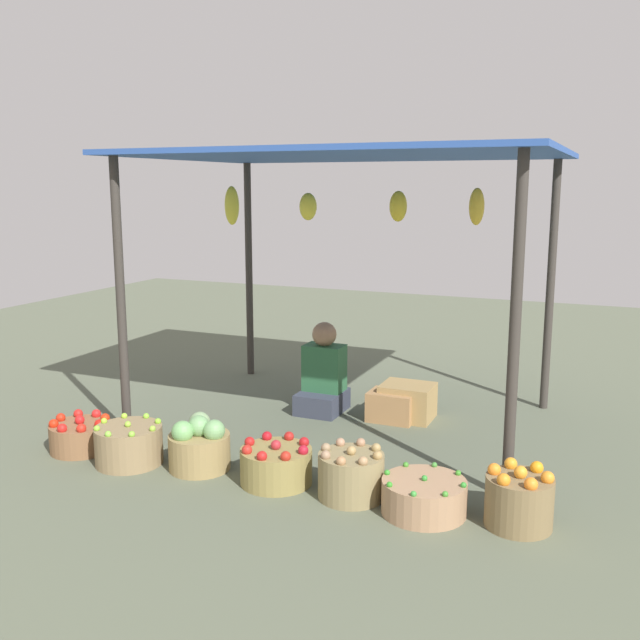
% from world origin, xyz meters
% --- Properties ---
extents(ground_plane, '(14.00, 14.00, 0.00)m').
position_xyz_m(ground_plane, '(0.00, 0.00, 0.00)').
color(ground_plane, '#59604C').
extents(market_stall_structure, '(3.23, 2.31, 2.18)m').
position_xyz_m(market_stall_structure, '(0.00, 0.00, 2.02)').
color(market_stall_structure, '#38332D').
rests_on(market_stall_structure, ground).
extents(vendor_person, '(0.36, 0.44, 0.78)m').
position_xyz_m(vendor_person, '(-0.28, 0.16, 0.30)').
color(vendor_person, '#353A49').
rests_on(vendor_person, ground).
extents(basket_red_tomatoes, '(0.44, 0.44, 0.27)m').
position_xyz_m(basket_red_tomatoes, '(-1.56, -1.42, 0.11)').
color(basket_red_tomatoes, brown).
rests_on(basket_red_tomatoes, ground).
extents(basket_limes, '(0.47, 0.47, 0.31)m').
position_xyz_m(basket_limes, '(-1.07, -1.48, 0.14)').
color(basket_limes, '#8C744F').
rests_on(basket_limes, ground).
extents(basket_cabbages, '(0.42, 0.42, 0.38)m').
position_xyz_m(basket_cabbages, '(-0.56, -1.37, 0.16)').
color(basket_cabbages, '#967D4D').
rests_on(basket_cabbages, ground).
extents(basket_red_apples, '(0.47, 0.47, 0.29)m').
position_xyz_m(basket_red_apples, '(0.03, -1.37, 0.12)').
color(basket_red_apples, olive).
rests_on(basket_red_apples, ground).
extents(basket_potatoes, '(0.42, 0.42, 0.34)m').
position_xyz_m(basket_potatoes, '(0.57, -1.39, 0.15)').
color(basket_potatoes, '#897950').
rests_on(basket_potatoes, ground).
extents(basket_green_chilies, '(0.51, 0.51, 0.24)m').
position_xyz_m(basket_green_chilies, '(1.04, -1.42, 0.10)').
color(basket_green_chilies, '#A57E5C').
rests_on(basket_green_chilies, ground).
extents(basket_oranges, '(0.39, 0.39, 0.36)m').
position_xyz_m(basket_oranges, '(1.59, -1.37, 0.16)').
color(basket_oranges, olive).
rests_on(basket_oranges, ground).
extents(wooden_crate_near_vendor, '(0.38, 0.28, 0.24)m').
position_xyz_m(wooden_crate_near_vendor, '(0.34, 0.14, 0.12)').
color(wooden_crate_near_vendor, '#A97B4C').
rests_on(wooden_crate_near_vendor, ground).
extents(wooden_crate_stacked_rear, '(0.43, 0.35, 0.29)m').
position_xyz_m(wooden_crate_stacked_rear, '(0.44, 0.25, 0.15)').
color(wooden_crate_stacked_rear, '#A4834E').
rests_on(wooden_crate_stacked_rear, ground).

